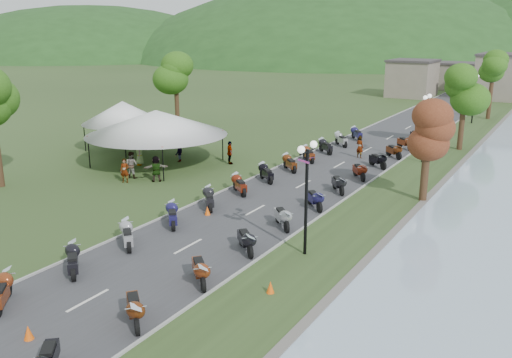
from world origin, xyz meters
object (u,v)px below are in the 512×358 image
Objects in this scene: vendor_tent_main at (157,137)px; pedestrian_b at (132,178)px; pedestrian_c at (179,162)px; pedestrian_a at (125,182)px.

vendor_tent_main is 4.54m from pedestrian_b.
pedestrian_c is at bearing -94.73° from pedestrian_b.
pedestrian_a reaches higher than pedestrian_c.
pedestrian_a is 1.04× the size of pedestrian_c.
pedestrian_c is (-0.61, 6.31, 0.00)m from pedestrian_a.
vendor_tent_main is 4.46× the size of pedestrian_c.
pedestrian_b reaches higher than pedestrian_a.
pedestrian_b reaches higher than pedestrian_c.
pedestrian_a is at bearing -73.05° from vendor_tent_main.
pedestrian_c is at bearing 69.58° from pedestrian_a.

